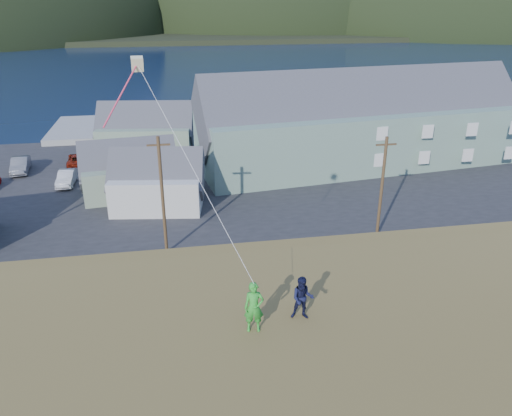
{
  "coord_description": "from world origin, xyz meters",
  "views": [
    {
      "loc": [
        -2.74,
        -32.15,
        17.79
      ],
      "look_at": [
        0.91,
        -11.36,
        8.8
      ],
      "focal_mm": 35.0,
      "sensor_mm": 36.0,
      "label": 1
    }
  ],
  "objects_px": {
    "wharf": "(147,127)",
    "shed_white": "(157,181)",
    "shed_palegreen_far": "(146,130)",
    "shed_palegreen_near": "(129,170)",
    "lodge": "(363,121)",
    "kite_flyer_green": "(254,307)",
    "kite_flyer_navy": "(303,298)"
  },
  "relations": [
    {
      "from": "lodge",
      "to": "shed_palegreen_far",
      "type": "bearing_deg",
      "value": 153.43
    },
    {
      "from": "kite_flyer_green",
      "to": "shed_palegreen_far",
      "type": "bearing_deg",
      "value": 103.47
    },
    {
      "from": "shed_white",
      "to": "shed_palegreen_far",
      "type": "bearing_deg",
      "value": 103.02
    },
    {
      "from": "lodge",
      "to": "shed_palegreen_near",
      "type": "xyz_separation_m",
      "value": [
        -25.28,
        -5.17,
        -2.49
      ]
    },
    {
      "from": "lodge",
      "to": "shed_palegreen_near",
      "type": "height_order",
      "value": "lodge"
    },
    {
      "from": "shed_palegreen_far",
      "to": "shed_palegreen_near",
      "type": "bearing_deg",
      "value": -87.13
    },
    {
      "from": "shed_white",
      "to": "kite_flyer_green",
      "type": "distance_m",
      "value": 29.57
    },
    {
      "from": "wharf",
      "to": "shed_palegreen_far",
      "type": "height_order",
      "value": "shed_palegreen_far"
    },
    {
      "from": "wharf",
      "to": "lodge",
      "type": "xyz_separation_m",
      "value": [
        24.43,
        -20.4,
        4.51
      ]
    },
    {
      "from": "kite_flyer_navy",
      "to": "shed_palegreen_far",
      "type": "bearing_deg",
      "value": 112.53
    },
    {
      "from": "lodge",
      "to": "shed_white",
      "type": "distance_m",
      "value": 24.47
    },
    {
      "from": "shed_white",
      "to": "kite_flyer_green",
      "type": "height_order",
      "value": "kite_flyer_green"
    },
    {
      "from": "kite_flyer_green",
      "to": "kite_flyer_navy",
      "type": "height_order",
      "value": "kite_flyer_green"
    },
    {
      "from": "lodge",
      "to": "wharf",
      "type": "bearing_deg",
      "value": 132.87
    },
    {
      "from": "lodge",
      "to": "shed_white",
      "type": "height_order",
      "value": "lodge"
    },
    {
      "from": "shed_white",
      "to": "shed_palegreen_far",
      "type": "relative_size",
      "value": 0.74
    },
    {
      "from": "shed_palegreen_near",
      "to": "lodge",
      "type": "bearing_deg",
      "value": 4.92
    },
    {
      "from": "lodge",
      "to": "shed_palegreen_far",
      "type": "relative_size",
      "value": 3.11
    },
    {
      "from": "kite_flyer_green",
      "to": "shed_palegreen_near",
      "type": "bearing_deg",
      "value": 108.25
    },
    {
      "from": "lodge",
      "to": "kite_flyer_navy",
      "type": "distance_m",
      "value": 41.19
    },
    {
      "from": "wharf",
      "to": "shed_white",
      "type": "bearing_deg",
      "value": -86.48
    },
    {
      "from": "lodge",
      "to": "shed_palegreen_far",
      "type": "height_order",
      "value": "lodge"
    },
    {
      "from": "wharf",
      "to": "shed_palegreen_far",
      "type": "bearing_deg",
      "value": -88.09
    },
    {
      "from": "shed_palegreen_near",
      "to": "shed_palegreen_far",
      "type": "relative_size",
      "value": 0.79
    },
    {
      "from": "shed_white",
      "to": "kite_flyer_navy",
      "type": "height_order",
      "value": "kite_flyer_navy"
    },
    {
      "from": "lodge",
      "to": "shed_palegreen_far",
      "type": "xyz_separation_m",
      "value": [
        -24.03,
        8.42,
        -2.05
      ]
    },
    {
      "from": "lodge",
      "to": "shed_white",
      "type": "bearing_deg",
      "value": -165.54
    },
    {
      "from": "shed_palegreen_far",
      "to": "kite_flyer_green",
      "type": "bearing_deg",
      "value": -75.41
    },
    {
      "from": "lodge",
      "to": "kite_flyer_green",
      "type": "xyz_separation_m",
      "value": [
        -18.79,
        -37.8,
        3.16
      ]
    },
    {
      "from": "shed_palegreen_near",
      "to": "kite_flyer_green",
      "type": "height_order",
      "value": "kite_flyer_green"
    },
    {
      "from": "shed_white",
      "to": "shed_palegreen_near",
      "type": "bearing_deg",
      "value": 133.06
    },
    {
      "from": "kite_flyer_green",
      "to": "kite_flyer_navy",
      "type": "relative_size",
      "value": 1.13
    }
  ]
}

